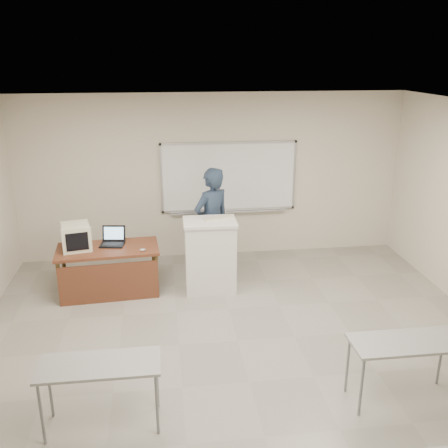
{
  "coord_description": "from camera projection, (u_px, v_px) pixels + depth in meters",
  "views": [
    {
      "loc": [
        -0.91,
        -4.82,
        3.61
      ],
      "look_at": [
        -0.01,
        2.2,
        1.2
      ],
      "focal_mm": 40.0,
      "sensor_mm": 36.0,
      "label": 1
    }
  ],
  "objects": [
    {
      "name": "floor",
      "position": [
        249.0,
        382.0,
        5.8
      ],
      "size": [
        7.0,
        8.0,
        0.01
      ],
      "primitive_type": "cube",
      "color": "gray",
      "rests_on": "ground"
    },
    {
      "name": "whiteboard",
      "position": [
        229.0,
        178.0,
        9.08
      ],
      "size": [
        2.48,
        0.1,
        1.31
      ],
      "color": "white",
      "rests_on": "floor"
    },
    {
      "name": "student_desks",
      "position": [
        277.0,
        413.0,
        4.31
      ],
      "size": [
        4.4,
        2.2,
        0.73
      ],
      "color": "gray",
      "rests_on": "floor"
    },
    {
      "name": "instructor_desk",
      "position": [
        108.0,
        262.0,
        7.74
      ],
      "size": [
        1.57,
        0.78,
        0.75
      ],
      "rotation": [
        0.0,
        0.0,
        0.07
      ],
      "color": "brown",
      "rests_on": "floor"
    },
    {
      "name": "podium",
      "position": [
        210.0,
        255.0,
        7.93
      ],
      "size": [
        0.82,
        0.6,
        1.16
      ],
      "rotation": [
        0.0,
        0.0,
        -0.02
      ],
      "color": "white",
      "rests_on": "floor"
    },
    {
      "name": "crt_monitor",
      "position": [
        76.0,
        237.0,
        7.69
      ],
      "size": [
        0.43,
        0.48,
        0.41
      ],
      "rotation": [
        0.0,
        0.0,
        0.21
      ],
      "color": "beige",
      "rests_on": "instructor_desk"
    },
    {
      "name": "laptop",
      "position": [
        112.0,
        240.0,
        7.92
      ],
      "size": [
        0.37,
        0.34,
        0.27
      ],
      "rotation": [
        0.0,
        0.0,
        -0.13
      ],
      "color": "black",
      "rests_on": "instructor_desk"
    },
    {
      "name": "mouse",
      "position": [
        143.0,
        250.0,
        7.65
      ],
      "size": [
        0.1,
        0.07,
        0.04
      ],
      "primitive_type": "ellipsoid",
      "rotation": [
        0.0,
        0.0,
        0.04
      ],
      "color": "#9A9DA0",
      "rests_on": "instructor_desk"
    },
    {
      "name": "keyboard",
      "position": [
        219.0,
        218.0,
        7.83
      ],
      "size": [
        0.5,
        0.28,
        0.03
      ],
      "primitive_type": "cube",
      "rotation": [
        0.0,
        0.0,
        0.27
      ],
      "color": "beige",
      "rests_on": "podium"
    },
    {
      "name": "presenter",
      "position": [
        212.0,
        223.0,
        8.3
      ],
      "size": [
        0.83,
        0.75,
        1.89
      ],
      "primitive_type": "imported",
      "rotation": [
        0.0,
        0.0,
        3.71
      ],
      "color": "black",
      "rests_on": "floor"
    }
  ]
}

